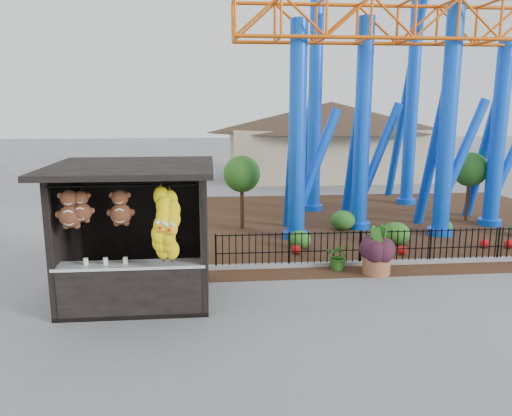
{
  "coord_description": "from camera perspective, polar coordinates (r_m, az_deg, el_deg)",
  "views": [
    {
      "loc": [
        -1.31,
        -9.95,
        4.37
      ],
      "look_at": [
        -0.25,
        1.5,
        2.0
      ],
      "focal_mm": 35.0,
      "sensor_mm": 36.0,
      "label": 1
    }
  ],
  "objects": [
    {
      "name": "landscaping",
      "position": [
        17.07,
        14.44,
        -2.44
      ],
      "size": [
        8.39,
        3.75,
        0.72
      ],
      "color": "#265A1A",
      "rests_on": "mulch_bed"
    },
    {
      "name": "picket_fence",
      "position": [
        14.88,
        19.66,
        -4.14
      ],
      "size": [
        12.2,
        0.06,
        1.0
      ],
      "primitive_type": null,
      "color": "black",
      "rests_on": "ground"
    },
    {
      "name": "ground",
      "position": [
        10.95,
        2.08,
        -11.89
      ],
      "size": [
        120.0,
        120.0,
        0.0
      ],
      "primitive_type": "plane",
      "color": "slate",
      "rests_on": "ground"
    },
    {
      "name": "curb",
      "position": [
        14.65,
        16.33,
        -5.96
      ],
      "size": [
        18.0,
        0.18,
        0.12
      ],
      "primitive_type": "cube",
      "color": "gray",
      "rests_on": "ground"
    },
    {
      "name": "terracotta_planter",
      "position": [
        13.59,
        13.6,
        -6.19
      ],
      "size": [
        0.95,
        0.95,
        0.57
      ],
      "primitive_type": "cylinder",
      "rotation": [
        0.0,
        0.0,
        0.42
      ],
      "color": "#975636",
      "rests_on": "ground"
    },
    {
      "name": "pavilion",
      "position": [
        30.86,
        8.54,
        9.08
      ],
      "size": [
        15.0,
        15.0,
        4.8
      ],
      "color": "#BFAD8C",
      "rests_on": "ground"
    },
    {
      "name": "potted_plant",
      "position": [
        13.68,
        9.46,
        -5.46
      ],
      "size": [
        0.86,
        0.81,
        0.77
      ],
      "primitive_type": "imported",
      "rotation": [
        0.0,
        0.0,
        -0.35
      ],
      "color": "#295619",
      "rests_on": "ground"
    },
    {
      "name": "prize_booth",
      "position": [
        11.35,
        -13.64,
        -3.21
      ],
      "size": [
        3.5,
        3.4,
        3.12
      ],
      "color": "black",
      "rests_on": "ground"
    },
    {
      "name": "roller_coaster",
      "position": [
        19.4,
        14.8,
        17.4
      ],
      "size": [
        11.0,
        6.37,
        10.82
      ],
      "color": "blue",
      "rests_on": "ground"
    },
    {
      "name": "mulch_bed",
      "position": [
        19.22,
        10.91,
        -1.7
      ],
      "size": [
        18.0,
        12.0,
        0.02
      ],
      "primitive_type": "cube",
      "color": "#331E11",
      "rests_on": "ground"
    },
    {
      "name": "planter_foliage",
      "position": [
        13.42,
        13.72,
        -3.74
      ],
      "size": [
        0.7,
        0.7,
        0.64
      ],
      "primitive_type": "ellipsoid",
      "color": "black",
      "rests_on": "terracotta_planter"
    }
  ]
}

